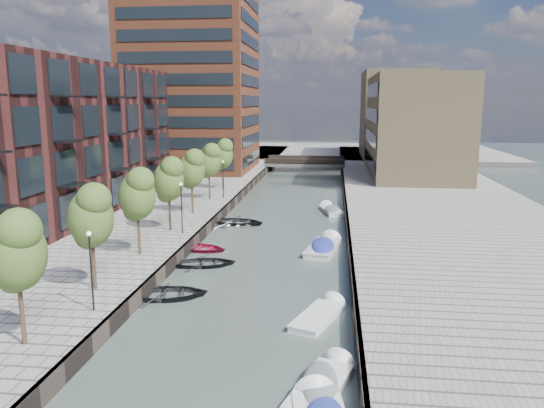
% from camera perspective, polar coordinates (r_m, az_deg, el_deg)
% --- Properties ---
extents(water, '(300.00, 300.00, 0.00)m').
position_cam_1_polar(water, '(57.51, 1.81, -0.49)').
color(water, '#38473F').
rests_on(water, ground).
extents(quay_right, '(20.00, 140.00, 1.00)m').
position_cam_1_polar(quay_right, '(58.31, 17.68, -0.34)').
color(quay_right, gray).
rests_on(quay_right, ground).
extents(quay_wall_left, '(0.25, 140.00, 1.00)m').
position_cam_1_polar(quay_wall_left, '(58.23, -4.18, 0.14)').
color(quay_wall_left, '#332823').
rests_on(quay_wall_left, ground).
extents(quay_wall_right, '(0.25, 140.00, 1.00)m').
position_cam_1_polar(quay_wall_right, '(57.23, 7.91, -0.13)').
color(quay_wall_right, '#332823').
rests_on(quay_wall_right, ground).
extents(far_closure, '(80.00, 40.00, 1.00)m').
position_cam_1_polar(far_closure, '(116.77, 4.35, 5.57)').
color(far_closure, gray).
rests_on(far_closure, ground).
extents(apartment_block, '(8.00, 38.00, 14.00)m').
position_cam_1_polar(apartment_block, '(52.49, -21.61, 6.48)').
color(apartment_block, black).
rests_on(apartment_block, quay_left).
extents(tower, '(18.00, 18.00, 30.00)m').
position_cam_1_polar(tower, '(84.15, -8.56, 13.97)').
color(tower, brown).
rests_on(tower, quay_left).
extents(tan_block_near, '(12.00, 25.00, 14.00)m').
position_cam_1_polar(tan_block_near, '(79.04, 15.01, 8.12)').
color(tan_block_near, '#907B58').
rests_on(tan_block_near, quay_right).
extents(tan_block_far, '(12.00, 20.00, 16.00)m').
position_cam_1_polar(tan_block_far, '(104.80, 13.02, 9.37)').
color(tan_block_far, '#907B58').
rests_on(tan_block_far, quay_right).
extents(bridge, '(13.00, 6.00, 1.30)m').
position_cam_1_polar(bridge, '(88.86, 3.59, 4.47)').
color(bridge, gray).
rests_on(bridge, ground).
extents(tree_0, '(2.50, 2.50, 5.95)m').
position_cam_1_polar(tree_0, '(24.89, -25.84, -4.35)').
color(tree_0, '#382619').
rests_on(tree_0, quay_left).
extents(tree_1, '(2.50, 2.50, 5.95)m').
position_cam_1_polar(tree_1, '(30.84, -18.93, -1.05)').
color(tree_1, '#382619').
rests_on(tree_1, quay_left).
extents(tree_2, '(2.50, 2.50, 5.95)m').
position_cam_1_polar(tree_2, '(37.15, -14.32, 1.17)').
color(tree_2, '#382619').
rests_on(tree_2, quay_left).
extents(tree_3, '(2.50, 2.50, 5.95)m').
position_cam_1_polar(tree_3, '(43.67, -11.06, 2.73)').
color(tree_3, '#382619').
rests_on(tree_3, quay_left).
extents(tree_4, '(2.50, 2.50, 5.95)m').
position_cam_1_polar(tree_4, '(50.33, -8.65, 3.87)').
color(tree_4, '#382619').
rests_on(tree_4, quay_left).
extents(tree_5, '(2.50, 2.50, 5.95)m').
position_cam_1_polar(tree_5, '(57.06, -6.81, 4.75)').
color(tree_5, '#382619').
rests_on(tree_5, quay_left).
extents(tree_6, '(2.50, 2.50, 5.95)m').
position_cam_1_polar(tree_6, '(63.85, -5.35, 5.43)').
color(tree_6, '#382619').
rests_on(tree_6, quay_left).
extents(lamp_0, '(0.24, 0.24, 4.12)m').
position_cam_1_polar(lamp_0, '(28.09, -18.92, -5.97)').
color(lamp_0, black).
rests_on(lamp_0, quay_left).
extents(lamp_1, '(0.24, 0.24, 4.12)m').
position_cam_1_polar(lamp_1, '(42.64, -9.72, 0.13)').
color(lamp_1, black).
rests_on(lamp_1, quay_left).
extents(lamp_2, '(0.24, 0.24, 4.12)m').
position_cam_1_polar(lamp_2, '(57.96, -5.29, 3.09)').
color(lamp_2, black).
rests_on(lamp_2, quay_left).
extents(sloop_0, '(5.30, 4.26, 0.97)m').
position_cam_1_polar(sloop_0, '(32.43, -11.08, -9.85)').
color(sloop_0, black).
rests_on(sloop_0, ground).
extents(sloop_1, '(4.82, 3.88, 0.89)m').
position_cam_1_polar(sloop_1, '(37.99, -7.14, -6.60)').
color(sloop_1, black).
rests_on(sloop_1, ground).
extents(sloop_2, '(4.63, 3.68, 0.86)m').
position_cam_1_polar(sloop_2, '(41.80, -7.66, -4.98)').
color(sloop_2, maroon).
rests_on(sloop_2, ground).
extents(sloop_3, '(4.58, 3.68, 0.84)m').
position_cam_1_polar(sloop_3, '(49.18, -4.44, -2.49)').
color(sloop_3, white).
rests_on(sloop_3, ground).
extents(sloop_4, '(5.31, 4.16, 1.00)m').
position_cam_1_polar(sloop_4, '(50.15, -3.61, -2.21)').
color(sloop_4, black).
rests_on(sloop_4, ground).
extents(motorboat_1, '(2.91, 4.87, 1.54)m').
position_cam_1_polar(motorboat_1, '(22.72, 5.55, -18.69)').
color(motorboat_1, silver).
rests_on(motorboat_1, ground).
extents(motorboat_2, '(3.04, 4.81, 1.52)m').
position_cam_1_polar(motorboat_2, '(29.29, 5.35, -11.82)').
color(motorboat_2, white).
rests_on(motorboat_2, ground).
extents(motorboat_3, '(2.95, 5.89, 1.88)m').
position_cam_1_polar(motorboat_3, '(41.80, 5.64, -4.61)').
color(motorboat_3, silver).
rests_on(motorboat_3, ground).
extents(motorboat_4, '(2.78, 5.04, 1.59)m').
position_cam_1_polar(motorboat_4, '(55.98, 6.32, -0.66)').
color(motorboat_4, silver).
rests_on(motorboat_4, ground).
extents(car, '(1.89, 4.41, 1.49)m').
position_cam_1_polar(car, '(74.61, 11.79, 3.29)').
color(car, silver).
rests_on(car, quay_right).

